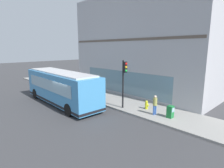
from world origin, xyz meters
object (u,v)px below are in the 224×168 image
Objects in this scene: fire_hydrant at (147,105)px; pedestrian_near_hydrant at (155,104)px; traffic_light_near_corner at (124,75)px; city_bus_nearside at (61,88)px; newspaper_vending_box at (170,112)px; pedestrian_by_light_pole at (65,82)px.

pedestrian_near_hydrant is at bearing -118.60° from fire_hydrant.
traffic_light_near_corner is at bearing 100.84° from pedestrian_near_hydrant.
city_bus_nearside is 6.27m from traffic_light_near_corner.
traffic_light_near_corner is at bearing -61.43° from city_bus_nearside.
newspaper_vending_box is at bearing -77.79° from traffic_light_near_corner.
traffic_light_near_corner is 2.59× the size of pedestrian_by_light_pole.
pedestrian_near_hydrant is at bearing -79.16° from traffic_light_near_corner.
fire_hydrant is 0.82× the size of newspaper_vending_box.
newspaper_vending_box is (0.64, -14.14, -0.44)m from pedestrian_by_light_pole.
traffic_light_near_corner is 5.51× the size of fire_hydrant.
city_bus_nearside is at bearing 112.14° from newspaper_vending_box.
traffic_light_near_corner is 3.13m from fire_hydrant.
traffic_light_near_corner is at bearing 102.21° from newspaper_vending_box.
city_bus_nearside is 6.57× the size of pedestrian_near_hydrant.
pedestrian_near_hydrant is 1.71× the size of newspaper_vending_box.
pedestrian_near_hydrant is (3.44, -8.10, -0.53)m from city_bus_nearside.
traffic_light_near_corner reaches higher than fire_hydrant.
fire_hydrant is (4.12, -6.86, -1.04)m from city_bus_nearside.
newspaper_vending_box is (0.31, -1.14, -0.42)m from pedestrian_near_hydrant.
pedestrian_by_light_pole reaches higher than pedestrian_near_hydrant.
city_bus_nearside reaches higher than newspaper_vending_box.
traffic_light_near_corner is (2.92, -5.36, 1.43)m from city_bus_nearside.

